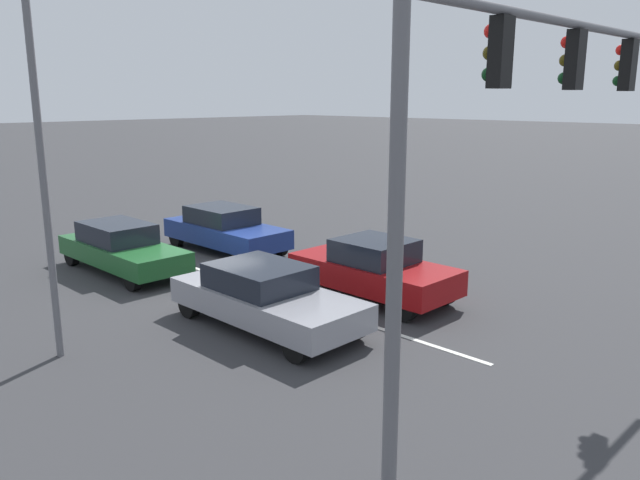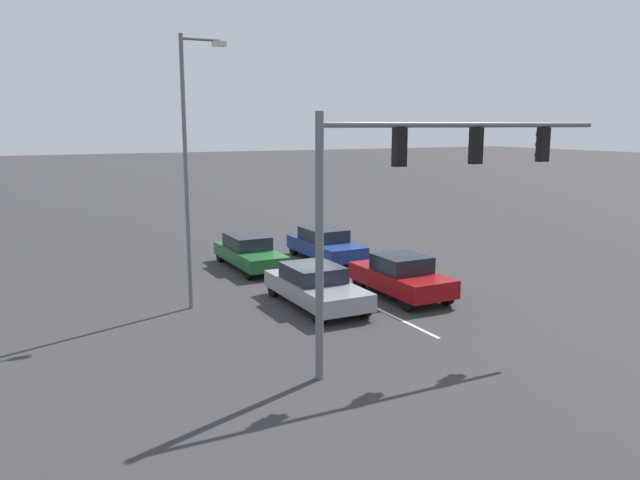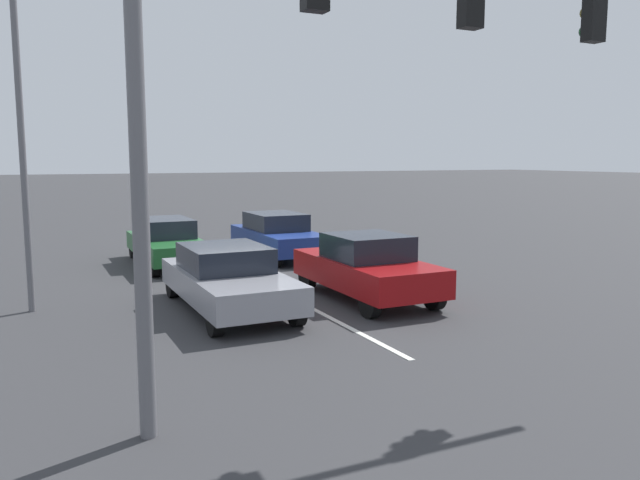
# 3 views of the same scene
# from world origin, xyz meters

# --- Properties ---
(ground_plane) EXTENTS (240.00, 240.00, 0.00)m
(ground_plane) POSITION_xyz_m (0.00, 0.00, 0.00)
(ground_plane) COLOR #333335
(lane_stripe_left_divider) EXTENTS (0.12, 15.24, 0.01)m
(lane_stripe_left_divider) POSITION_xyz_m (0.00, 1.62, 0.01)
(lane_stripe_left_divider) COLOR silver
(lane_stripe_left_divider) RESTS_ON ground_plane
(car_maroon_leftlane_front) EXTENTS (1.88, 4.34, 1.54)m
(car_maroon_leftlane_front) POSITION_xyz_m (-1.56, 4.96, 0.77)
(car_maroon_leftlane_front) COLOR maroon
(car_maroon_leftlane_front) RESTS_ON ground_plane
(car_gray_midlane_front) EXTENTS (1.92, 4.75, 1.40)m
(car_gray_midlane_front) POSITION_xyz_m (1.70, 4.58, 0.72)
(car_gray_midlane_front) COLOR gray
(car_gray_midlane_front) RESTS_ON ground_plane
(car_navy_leftlane_second) EXTENTS (1.83, 4.67, 1.48)m
(car_navy_leftlane_second) POSITION_xyz_m (-1.98, -1.80, 0.75)
(car_navy_leftlane_second) COLOR navy
(car_navy_leftlane_second) RESTS_ON ground_plane
(car_darkgreen_midlane_second) EXTENTS (1.74, 4.79, 1.43)m
(car_darkgreen_midlane_second) POSITION_xyz_m (1.69, -1.89, 0.73)
(car_darkgreen_midlane_second) COLOR #1E5928
(car_darkgreen_midlane_second) RESTS_ON ground_plane
(traffic_signal_gantry) EXTENTS (8.94, 0.37, 6.45)m
(traffic_signal_gantry) POSITION_xyz_m (1.56, 10.22, 4.86)
(traffic_signal_gantry) COLOR slate
(traffic_signal_gantry) RESTS_ON ground_plane
(street_lamp_right_shoulder) EXTENTS (1.55, 0.24, 8.98)m
(street_lamp_right_shoulder) POSITION_xyz_m (5.47, 2.89, 5.06)
(street_lamp_right_shoulder) COLOR slate
(street_lamp_right_shoulder) RESTS_ON ground_plane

